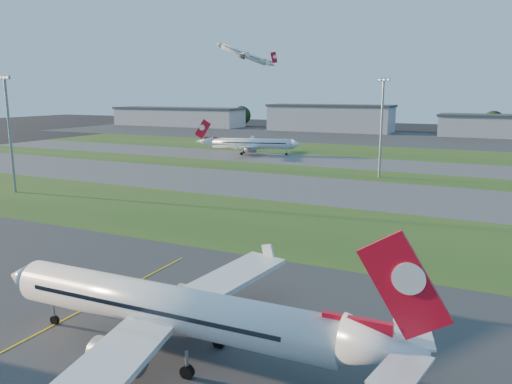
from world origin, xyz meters
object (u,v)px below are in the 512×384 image
Objects in this scene: light_mast_west at (9,127)px; airliner_parked at (171,309)px; airliner_taxiing at (251,144)px; light_mast_centre at (382,121)px.

airliner_parked is at bearing -30.62° from light_mast_west.
light_mast_west reaches higher than airliner_taxiing.
light_mast_west and light_mast_centre have the same top height.
airliner_parked is 1.47× the size of light_mast_west.
airliner_taxiing is at bearing 150.75° from light_mast_centre.
airliner_taxiing is 1.36× the size of light_mast_west.
airliner_parked is at bearing -87.97° from light_mast_centre.
airliner_taxiing is at bearing 78.45° from light_mast_west.
airliner_taxiing is 61.19m from light_mast_centre.
light_mast_west is 89.64m from light_mast_centre.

